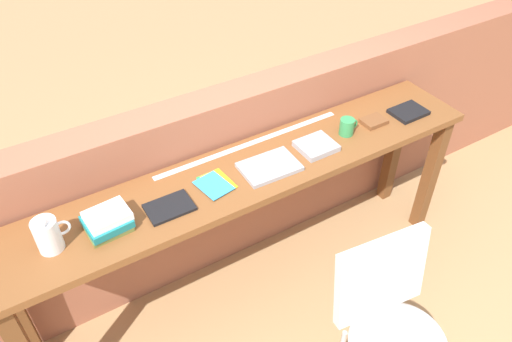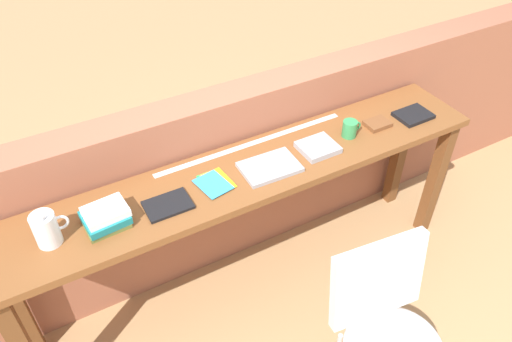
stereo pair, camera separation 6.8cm
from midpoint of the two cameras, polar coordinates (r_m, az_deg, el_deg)
ground_plane at (r=2.90m, az=3.22°, el=-16.61°), size 40.00×40.00×0.00m
brick_wall_back at (r=2.85m, az=-3.15°, el=-0.91°), size 6.00×0.20×1.11m
sideboard at (r=2.50m, az=0.22°, el=-2.16°), size 2.50×0.44×0.88m
chair_white_moulded at (r=2.33m, az=15.64°, el=-16.55°), size 0.49×0.50×0.89m
pitcher_white at (r=2.16m, az=-22.00°, el=-6.17°), size 0.14×0.10×0.18m
book_stack_leftmost at (r=2.19m, az=-15.96°, el=-5.08°), size 0.20×0.18×0.09m
magazine_cycling at (r=2.23m, az=-9.17°, el=-3.87°), size 0.21×0.15×0.01m
pamphlet_pile_colourful at (r=2.32m, az=-3.87°, el=-1.35°), size 0.17×0.19×0.01m
book_open_centre at (r=2.40m, az=2.40°, el=0.44°), size 0.28×0.20×0.02m
book_grey_hardcover at (r=2.53m, az=7.85°, el=2.68°), size 0.19×0.17×0.03m
mug at (r=2.64m, az=11.42°, el=4.76°), size 0.11×0.08×0.09m
leather_journal_brown at (r=2.77m, az=14.39°, el=5.24°), size 0.13×0.10×0.02m
book_repair_rightmost at (r=2.89m, az=18.18°, el=6.07°), size 0.19×0.15×0.02m
ruler_metal_back_edge at (r=2.56m, az=0.31°, el=3.16°), size 1.06×0.03×0.00m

